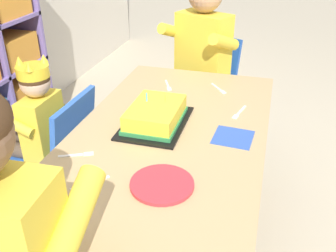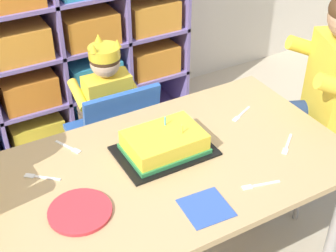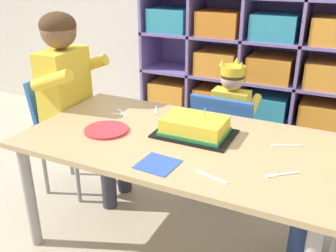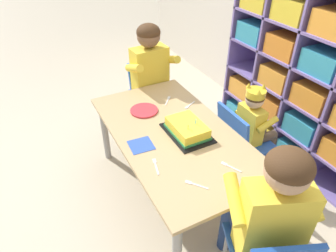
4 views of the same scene
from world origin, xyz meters
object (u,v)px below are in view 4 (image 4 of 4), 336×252
Objects in this scene: guest_at_table_side at (268,209)px; adult_helper_seated at (153,73)px; fork_by_napkin at (230,166)px; classroom_chair_blue at (240,138)px; classroom_chair_adult_side at (148,91)px; fork_at_table_front_edge at (189,105)px; fork_near_child_seat at (156,165)px; fork_scattered_mid_table at (168,100)px; activity_table at (174,140)px; child_with_crown at (255,121)px; fork_beside_plate_stack at (195,184)px; paper_plate_stack at (144,110)px; birthday_cake_on_tray at (187,129)px.

adult_helper_seated is at bearing -72.02° from guest_at_table_side.
classroom_chair_blue is at bearing 108.07° from fork_by_napkin.
fork_at_table_front_edge is (0.57, 0.09, 0.14)m from classroom_chair_adult_side.
adult_helper_seated is 1.05m from fork_near_child_seat.
adult_helper_seated reaches higher than classroom_chair_blue.
guest_at_table_side is 1.22m from fork_scattered_mid_table.
activity_table is 0.66m from child_with_crown.
fork_beside_plate_stack and fork_scattered_mid_table have the same top height.
fork_near_child_seat is at bearing -162.45° from fork_at_table_front_edge.
adult_helper_seated reaches higher than classroom_chair_adult_side.
fork_beside_plate_stack is at bearing 122.91° from classroom_chair_blue.
fork_beside_plate_stack is 1.03× the size of fork_scattered_mid_table.
fork_by_napkin is at bearing -77.62° from guest_at_table_side.
fork_near_child_seat is (-0.23, -0.12, 0.00)m from fork_beside_plate_stack.
adult_helper_seated is 1.02× the size of guest_at_table_side.
paper_plate_stack is at bearing 139.68° from fork_at_table_front_edge.
adult_helper_seated is 9.30× the size of fork_beside_plate_stack.
fork_at_table_front_edge is (0.09, 0.34, -0.00)m from paper_plate_stack.
paper_plate_stack is at bearing -126.82° from adult_helper_seated.
paper_plate_stack is (-0.38, -0.14, -0.03)m from birthday_cake_on_tray.
birthday_cake_on_tray reaches higher than fork_by_napkin.
fork_scattered_mid_table is at bearing 100.48° from fork_at_table_front_edge.
child_with_crown reaches higher than activity_table.
fork_scattered_mid_table is at bearing 124.03° from fork_beside_plate_stack.
child_with_crown is at bearing -64.33° from classroom_chair_adult_side.
adult_helper_seated is (-0.77, -0.36, 0.29)m from classroom_chair_blue.
birthday_cake_on_tray is 3.19× the size of fork_scattered_mid_table.
classroom_chair_blue is 5.52× the size of fork_beside_plate_stack.
fork_scattered_mid_table is (-0.45, -0.39, 0.21)m from classroom_chair_blue.
guest_at_table_side is 0.40m from fork_beside_plate_stack.
activity_table is 3.89× the size of birthday_cake_on_tray.
adult_helper_seated is 7.74× the size of fork_near_child_seat.
child_with_crown reaches higher than fork_near_child_seat.
activity_table is 11.62× the size of fork_at_table_front_edge.
fork_scattered_mid_table is at bearing 169.12° from birthday_cake_on_tray.
birthday_cake_on_tray is at bearing -68.16° from guest_at_table_side.
child_with_crown is 7.24× the size of fork_scattered_mid_table.
child_with_crown reaches higher than paper_plate_stack.
birthday_cake_on_tray is 1.73× the size of paper_plate_stack.
guest_at_table_side is (1.64, -0.12, 0.21)m from classroom_chair_adult_side.
paper_plate_stack is at bearing -60.89° from guest_at_table_side.
classroom_chair_adult_side is 0.57m from paper_plate_stack.
birthday_cake_on_tray is (-0.77, 0.01, -0.04)m from guest_at_table_side.
classroom_chair_adult_side is 0.60m from fork_at_table_front_edge.
fork_near_child_seat is (0.63, -0.40, 0.00)m from fork_scattered_mid_table.
child_with_crown is 0.60m from birthday_cake_on_tray.
fork_scattered_mid_table is (-0.06, 0.23, -0.00)m from paper_plate_stack.
child_with_crown is 0.98m from guest_at_table_side.
fork_scattered_mid_table is at bearing 104.87° from paper_plate_stack.
fork_at_table_front_edge is 0.70m from fork_by_napkin.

